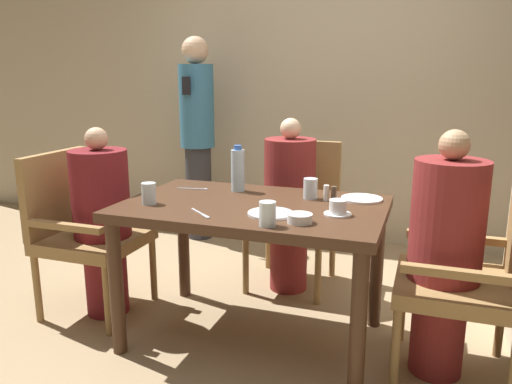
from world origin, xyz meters
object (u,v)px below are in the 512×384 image
chair_far_side (295,207)px  glass_tall_mid (149,193)px  chair_right_side (478,272)px  diner_in_left_chair (102,220)px  diner_in_far_chair (289,204)px  plate_main_right (362,199)px  diner_in_right_chair (445,253)px  water_bottle (238,170)px  glass_tall_far (267,214)px  glass_tall_near (310,189)px  plate_main_left (270,213)px  chair_left_side (82,225)px  teacup_with_saucer (338,208)px  standing_host (197,133)px  bowl_small (300,218)px

chair_far_side → glass_tall_mid: size_ratio=8.77×
chair_far_side → chair_right_side: 1.34m
diner_in_left_chair → chair_far_side: diner_in_left_chair is taller
diner_in_far_chair → plate_main_right: bearing=-40.0°
diner_in_right_chair → water_bottle: size_ratio=4.48×
diner_in_left_chair → water_bottle: diner_in_left_chair is taller
diner_in_far_chair → glass_tall_far: (0.19, -1.01, 0.22)m
chair_far_side → glass_tall_near: size_ratio=8.77×
diner_in_right_chair → plate_main_left: bearing=-167.7°
chair_right_side → water_bottle: size_ratio=3.68×
glass_tall_near → water_bottle: bearing=174.5°
plate_main_right → glass_tall_near: (-0.26, -0.06, 0.05)m
chair_left_side → water_bottle: (0.88, 0.24, 0.34)m
plate_main_left → diner_in_far_chair: bearing=99.7°
diner_in_right_chair → teacup_with_saucer: (-0.48, -0.07, 0.18)m
chair_left_side → chair_far_side: size_ratio=1.00×
diner_in_far_chair → water_bottle: 0.55m
diner_in_right_chair → glass_tall_near: size_ratio=10.69×
teacup_with_saucer → chair_far_side: bearing=116.2°
standing_host → glass_tall_near: size_ratio=15.61×
diner_in_far_chair → diner_in_right_chair: 1.14m
chair_left_side → plate_main_right: bearing=9.3°
diner_in_right_chair → chair_far_side: bearing=138.0°
chair_far_side → glass_tall_near: (0.24, -0.63, 0.27)m
chair_left_side → glass_tall_near: size_ratio=8.77×
diner_in_left_chair → chair_right_side: size_ratio=1.16×
glass_tall_near → chair_left_side: bearing=-171.4°
plate_main_right → standing_host: bearing=141.6°
diner_in_far_chair → diner_in_right_chair: (0.91, -0.68, 0.02)m
chair_left_side → standing_host: size_ratio=0.56×
chair_far_side → standing_host: size_ratio=0.56×
chair_far_side → diner_in_far_chair: bearing=-90.0°
diner_in_left_chair → chair_left_side: bearing=180.0°
diner_in_left_chair → standing_host: standing_host is taller
chair_left_side → teacup_with_saucer: 1.51m
diner_in_left_chair → chair_far_side: (0.91, 0.82, -0.04)m
diner_in_far_chair → chair_right_side: 1.25m
plate_main_left → standing_host: bearing=125.5°
teacup_with_saucer → glass_tall_mid: glass_tall_mid is taller
standing_host → glass_tall_near: 1.78m
standing_host → teacup_with_saucer: standing_host is taller
diner_in_left_chair → water_bottle: size_ratio=4.27×
chair_far_side → chair_right_side: (1.05, -0.82, 0.00)m
glass_tall_far → water_bottle: bearing=122.1°
chair_far_side → diner_in_right_chair: 1.23m
standing_host → teacup_with_saucer: size_ratio=13.02×
diner_in_left_chair → glass_tall_far: size_ratio=10.20×
plate_main_right → glass_tall_mid: bearing=-156.3°
chair_far_side → plate_main_right: bearing=-48.4°
chair_right_side → bowl_small: 0.83m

